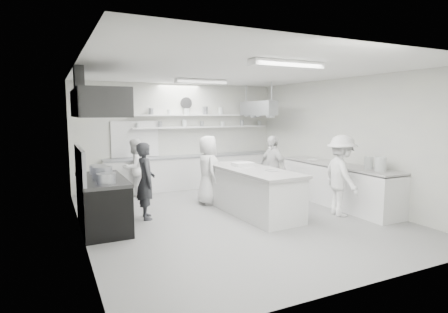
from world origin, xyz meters
name	(u,v)px	position (x,y,z in m)	size (l,w,h in m)	color
floor	(234,217)	(0.00, 0.00, -0.01)	(6.00, 7.00, 0.02)	gray
ceiling	(235,71)	(0.00, 0.00, 3.01)	(6.00, 7.00, 0.02)	silver
wall_back	(179,136)	(0.00, 3.50, 1.50)	(6.00, 0.04, 3.00)	silver
wall_front	(367,169)	(0.00, -3.50, 1.50)	(6.00, 0.04, 3.00)	silver
wall_left	(79,152)	(-3.00, 0.00, 1.50)	(0.04, 7.00, 3.00)	silver
wall_right	(344,141)	(3.00, 0.00, 1.50)	(0.04, 7.00, 3.00)	silver
stove	(103,204)	(-2.60, 0.40, 0.45)	(0.80, 1.80, 0.90)	black
exhaust_hood	(99,103)	(-2.60, 0.40, 2.35)	(0.85, 2.00, 0.50)	#373738
back_counter	(193,172)	(0.30, 3.20, 0.46)	(5.00, 0.60, 0.92)	white
shelf_lower	(203,127)	(0.70, 3.37, 1.75)	(4.20, 0.26, 0.04)	white
shelf_upper	(203,115)	(0.70, 3.37, 2.10)	(4.20, 0.26, 0.04)	white
pass_through_window	(135,139)	(-1.30, 3.48, 1.45)	(1.30, 0.04, 1.00)	black
wall_clock	(186,103)	(0.20, 3.46, 2.45)	(0.32, 0.32, 0.05)	white
right_counter	(338,185)	(2.65, -0.20, 0.47)	(0.74, 3.30, 0.94)	white
pot_rack	(258,108)	(2.00, 2.40, 2.30)	(0.30, 1.60, 0.40)	#A3A6AF
light_fixture_front	(287,64)	(0.00, -1.80, 2.94)	(1.30, 0.25, 0.10)	white
light_fixture_rear	(201,81)	(0.00, 1.80, 2.94)	(1.30, 0.25, 0.10)	white
prep_island	(252,192)	(0.47, 0.05, 0.46)	(0.94, 2.52, 0.93)	white
stove_pot	(103,174)	(-2.60, 0.25, 1.05)	(0.36, 0.36, 0.29)	#A3A6AF
cook_stove	(146,181)	(-1.71, 0.65, 0.79)	(0.58, 0.38, 1.58)	#2D2E33
cook_back	(135,168)	(-1.47, 2.81, 0.75)	(0.73, 0.57, 1.51)	white
cook_island_left	(208,170)	(-0.07, 1.23, 0.82)	(0.80, 0.52, 1.64)	white
cook_island_right	(272,168)	(1.52, 0.88, 0.81)	(0.95, 0.39, 1.62)	white
cook_right	(341,176)	(2.06, -0.92, 0.86)	(1.11, 0.64, 1.72)	white
bowl_island_a	(272,172)	(0.68, -0.37, 0.96)	(0.24, 0.24, 0.06)	#A3A6AF
bowl_island_b	(246,169)	(0.37, 0.15, 0.96)	(0.19, 0.19, 0.06)	white
bowl_right	(312,161)	(2.51, 0.58, 0.97)	(0.24, 0.24, 0.06)	white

